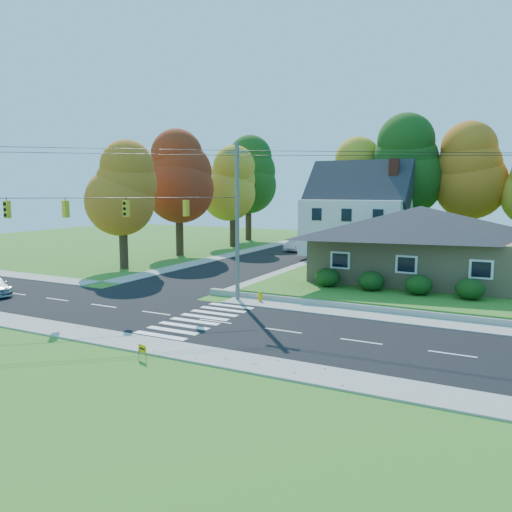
{
  "coord_description": "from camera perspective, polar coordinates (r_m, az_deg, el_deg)",
  "views": [
    {
      "loc": [
        13.83,
        -22.41,
        7.07
      ],
      "look_at": [
        -1.59,
        8.0,
        2.54
      ],
      "focal_mm": 35.0,
      "sensor_mm": 36.0,
      "label": 1
    }
  ],
  "objects": [
    {
      "name": "road_main",
      "position": [
        27.26,
        -4.67,
        -7.47
      ],
      "size": [
        90.0,
        8.0,
        0.02
      ],
      "primitive_type": "cube",
      "color": "black",
      "rests_on": "ground"
    },
    {
      "name": "tree_lot_0",
      "position": [
        58.6,
        11.33,
        8.63
      ],
      "size": [
        6.72,
        6.72,
        12.51
      ],
      "color": "#3F2A19",
      "rests_on": "lawn"
    },
    {
      "name": "lawn",
      "position": [
        43.95,
        25.47,
        -2.11
      ],
      "size": [
        30.0,
        30.0,
        0.5
      ],
      "primitive_type": "cube",
      "color": "#3D7923",
      "rests_on": "ground"
    },
    {
      "name": "yard_sign",
      "position": [
        21.74,
        -12.87,
        -10.32
      ],
      "size": [
        0.51,
        0.19,
        0.65
      ],
      "color": "black",
      "rests_on": "ground"
    },
    {
      "name": "tree_west_2",
      "position": [
        62.54,
        -2.68,
        8.23
      ],
      "size": [
        6.72,
        6.72,
        12.51
      ],
      "color": "#3F2A19",
      "rests_on": "ground"
    },
    {
      "name": "tree_west_0",
      "position": [
        46.2,
        -15.11,
        7.41
      ],
      "size": [
        6.16,
        6.16,
        11.47
      ],
      "color": "#3F2A19",
      "rests_on": "ground"
    },
    {
      "name": "ground",
      "position": [
        27.26,
        -4.67,
        -7.49
      ],
      "size": [
        120.0,
        120.0,
        0.0
      ],
      "primitive_type": "plane",
      "color": "#3D7923"
    },
    {
      "name": "sidewalk_north",
      "position": [
        31.49,
        0.11,
        -5.33
      ],
      "size": [
        90.0,
        2.0,
        0.08
      ],
      "primitive_type": "cube",
      "color": "#9C9A90",
      "rests_on": "ground"
    },
    {
      "name": "tree_lot_1",
      "position": [
        56.33,
        17.06,
        9.83
      ],
      "size": [
        7.84,
        7.84,
        14.6
      ],
      "color": "#3F2A19",
      "rests_on": "lawn"
    },
    {
      "name": "colonial_house",
      "position": [
        52.32,
        11.61,
        4.69
      ],
      "size": [
        10.4,
        8.4,
        9.6
      ],
      "color": "silver",
      "rests_on": "lawn"
    },
    {
      "name": "tree_west_3",
      "position": [
        70.54,
        -0.88,
        9.22
      ],
      "size": [
        7.84,
        7.84,
        14.6
      ],
      "color": "#3F2A19",
      "rests_on": "ground"
    },
    {
      "name": "ranch_house",
      "position": [
        39.03,
        18.17,
        1.59
      ],
      "size": [
        14.6,
        10.6,
        5.4
      ],
      "color": "tan",
      "rests_on": "lawn"
    },
    {
      "name": "white_car",
      "position": [
        58.39,
        4.82,
        1.36
      ],
      "size": [
        1.91,
        4.75,
        1.54
      ],
      "primitive_type": "imported",
      "rotation": [
        0.0,
        0.0,
        -0.06
      ],
      "color": "#B2B3BF",
      "rests_on": "road_cross"
    },
    {
      "name": "sidewalk_south",
      "position": [
        23.32,
        -11.21,
        -10.13
      ],
      "size": [
        90.0,
        2.0,
        0.08
      ],
      "primitive_type": "cube",
      "color": "#9C9A90",
      "rests_on": "ground"
    },
    {
      "name": "tree_lot_2",
      "position": [
        56.57,
        23.28,
        8.87
      ],
      "size": [
        7.28,
        7.28,
        13.56
      ],
      "color": "#3F2A19",
      "rests_on": "lawn"
    },
    {
      "name": "traffic_infrastructure",
      "position": [
        27.63,
        -3.58,
        3.56
      ],
      "size": [
        38.1,
        10.66,
        10.0
      ],
      "color": "#666059",
      "rests_on": "ground"
    },
    {
      "name": "fire_hydrant",
      "position": [
        31.69,
        0.47,
        -4.7
      ],
      "size": [
        0.41,
        0.32,
        0.71
      ],
      "color": "#DFA500",
      "rests_on": "ground"
    },
    {
      "name": "road_cross",
      "position": [
        53.57,
        2.59,
        -0.02
      ],
      "size": [
        8.0,
        44.0,
        0.02
      ],
      "primitive_type": "cube",
      "color": "black",
      "rests_on": "ground"
    },
    {
      "name": "hedge_row",
      "position": [
        33.35,
        15.53,
        -2.96
      ],
      "size": [
        10.7,
        1.7,
        1.27
      ],
      "color": "#163A10",
      "rests_on": "lawn"
    },
    {
      "name": "tree_west_1",
      "position": [
        54.65,
        -8.86,
        8.93
      ],
      "size": [
        7.28,
        7.28,
        13.56
      ],
      "color": "#3F2A19",
      "rests_on": "ground"
    }
  ]
}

